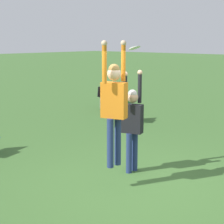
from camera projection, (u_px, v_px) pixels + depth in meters
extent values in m
plane|color=#3D662D|center=(139.00, 184.00, 7.07)|extent=(120.00, 120.00, 0.00)
cylinder|color=navy|center=(110.00, 143.00, 6.70)|extent=(0.12, 0.12, 0.90)
cylinder|color=navy|center=(118.00, 141.00, 6.85)|extent=(0.12, 0.12, 0.90)
cube|color=orange|center=(114.00, 100.00, 6.63)|extent=(0.33, 0.49, 0.64)
sphere|color=beige|center=(114.00, 74.00, 6.54)|extent=(0.24, 0.24, 0.24)
sphere|color=olive|center=(114.00, 70.00, 6.52)|extent=(0.21, 0.21, 0.21)
cylinder|color=orange|center=(104.00, 64.00, 6.32)|extent=(0.08, 0.08, 0.68)
sphere|color=beige|center=(104.00, 43.00, 6.26)|extent=(0.10, 0.10, 0.10)
cylinder|color=orange|center=(123.00, 62.00, 6.68)|extent=(0.08, 0.08, 0.68)
sphere|color=beige|center=(123.00, 43.00, 6.62)|extent=(0.10, 0.10, 0.10)
cylinder|color=navy|center=(129.00, 153.00, 7.61)|extent=(0.12, 0.12, 0.83)
cylinder|color=navy|center=(135.00, 151.00, 7.75)|extent=(0.12, 0.12, 0.83)
cube|color=black|center=(132.00, 119.00, 7.54)|extent=(0.32, 0.46, 0.59)
sphere|color=tan|center=(132.00, 97.00, 7.46)|extent=(0.22, 0.22, 0.22)
sphere|color=#B7B2AD|center=(133.00, 94.00, 7.45)|extent=(0.19, 0.19, 0.19)
cylinder|color=black|center=(125.00, 90.00, 7.26)|extent=(0.08, 0.08, 0.62)
sphere|color=tan|center=(125.00, 74.00, 7.20)|extent=(0.10, 0.10, 0.10)
cylinder|color=black|center=(140.00, 88.00, 7.60)|extent=(0.08, 0.08, 0.62)
sphere|color=tan|center=(140.00, 73.00, 7.54)|extent=(0.10, 0.10, 0.10)
cylinder|color=white|center=(135.00, 48.00, 7.01)|extent=(0.22, 0.21, 0.09)
cylinder|color=gray|center=(117.00, 110.00, 13.51)|extent=(0.02, 0.02, 0.39)
cylinder|color=gray|center=(126.00, 108.00, 13.85)|extent=(0.02, 0.02, 0.39)
cylinder|color=gray|center=(108.00, 108.00, 13.82)|extent=(0.02, 0.02, 0.39)
cylinder|color=gray|center=(116.00, 107.00, 14.16)|extent=(0.02, 0.02, 0.39)
cube|color=#B21E23|center=(117.00, 103.00, 13.80)|extent=(0.72, 0.72, 0.04)
cube|color=#B21E23|center=(112.00, 96.00, 13.92)|extent=(0.55, 0.31, 0.46)
cylinder|color=gray|center=(135.00, 118.00, 12.05)|extent=(0.02, 0.02, 0.44)
cylinder|color=gray|center=(143.00, 116.00, 12.36)|extent=(0.02, 0.02, 0.44)
cylinder|color=gray|center=(125.00, 116.00, 12.33)|extent=(0.02, 0.02, 0.44)
cylinder|color=gray|center=(133.00, 114.00, 12.64)|extent=(0.02, 0.02, 0.44)
cube|color=#1E753D|center=(134.00, 110.00, 12.31)|extent=(0.64, 0.64, 0.04)
cube|color=#1E753D|center=(129.00, 102.00, 12.41)|extent=(0.50, 0.28, 0.42)
cylinder|color=gray|center=(108.00, 104.00, 14.49)|extent=(0.02, 0.02, 0.46)
cylinder|color=gray|center=(115.00, 103.00, 14.79)|extent=(0.02, 0.02, 0.46)
cylinder|color=gray|center=(100.00, 103.00, 14.76)|extent=(0.02, 0.02, 0.46)
cylinder|color=gray|center=(107.00, 102.00, 15.06)|extent=(0.02, 0.02, 0.46)
cube|color=black|center=(108.00, 98.00, 14.74)|extent=(0.62, 0.62, 0.04)
cube|color=black|center=(103.00, 91.00, 14.84)|extent=(0.49, 0.27, 0.41)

